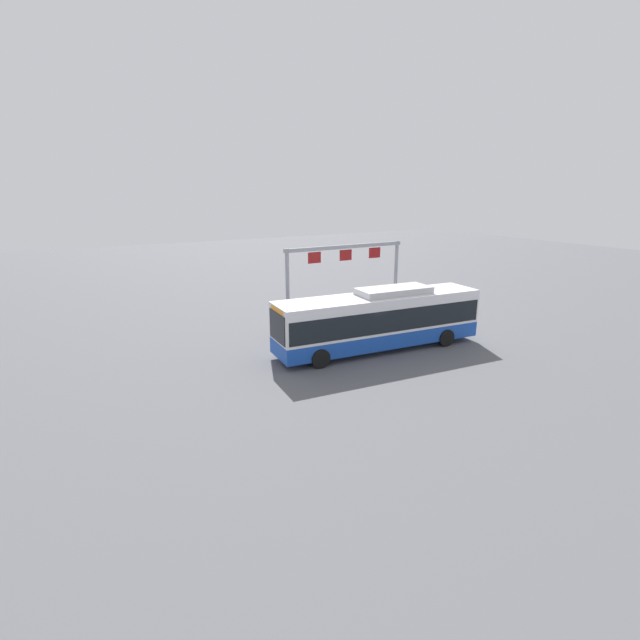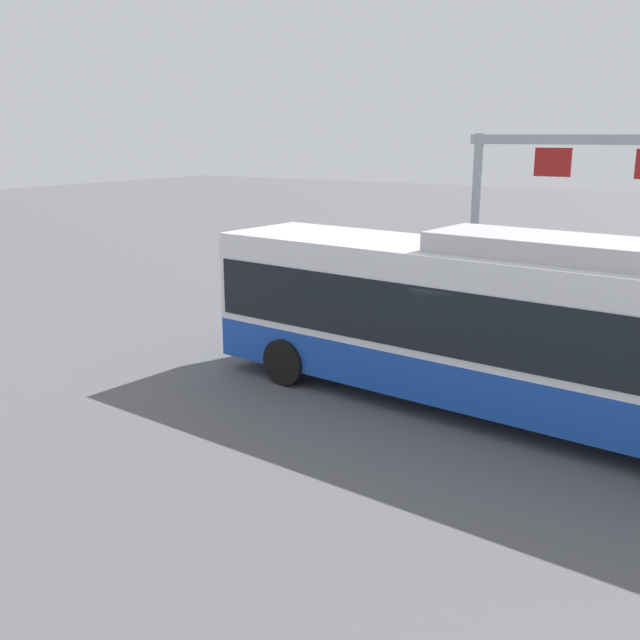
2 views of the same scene
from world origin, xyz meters
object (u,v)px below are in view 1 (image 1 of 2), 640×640
person_boarding (305,324)px  person_waiting_mid (323,320)px  person_waiting_near (282,326)px  bus_main (379,318)px  trash_bin (413,312)px

person_boarding → person_waiting_mid: size_ratio=1.00×
person_waiting_near → person_waiting_mid: (-2.42, 0.62, 0.16)m
bus_main → person_boarding: bus_main is taller
person_waiting_near → trash_bin: 9.67m
bus_main → person_waiting_mid: bearing=-60.6°
person_waiting_near → trash_bin: bearing=105.0°
person_waiting_near → person_waiting_mid: 2.50m
person_waiting_mid → trash_bin: bearing=79.3°
person_waiting_mid → person_waiting_near: bearing=-115.5°
bus_main → person_boarding: bearing=-45.3°
bus_main → person_waiting_mid: (1.57, -3.49, -0.76)m
bus_main → person_waiting_near: 5.80m
person_boarding → person_waiting_near: size_ratio=1.00×
person_waiting_near → bus_main: bearing=62.5°
person_waiting_near → trash_bin: person_waiting_near is taller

